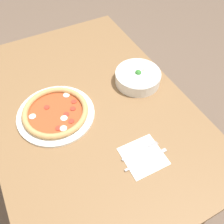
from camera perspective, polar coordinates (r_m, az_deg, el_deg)
ground_plane at (r=1.84m, az=-3.77°, el=-14.28°), size 8.00×8.00×0.00m
dining_table at (r=1.27m, az=-5.31°, el=-1.33°), size 1.34×0.90×0.77m
pizza at (r=1.16m, az=-12.77°, el=-0.14°), size 0.35×0.35×0.04m
bowl at (r=1.27m, az=5.93°, el=8.04°), size 0.23×0.23×0.08m
napkin at (r=1.03m, az=7.16°, el=-9.99°), size 0.16×0.16×0.00m
fork at (r=1.03m, az=6.38°, el=-8.91°), size 0.02×0.17×0.00m
knife at (r=1.02m, az=7.38°, el=-10.96°), size 0.02×0.20×0.01m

